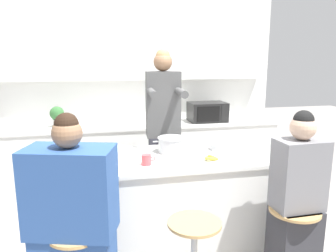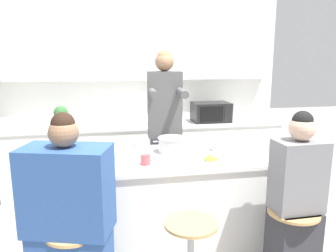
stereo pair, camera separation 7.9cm
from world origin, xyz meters
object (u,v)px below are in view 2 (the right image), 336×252
at_px(kitchen_island, 170,205).
at_px(person_seated_near, 295,215).
at_px(bar_stool_rightmost, 290,252).
at_px(potted_plant, 61,115).
at_px(person_wrapped_blanket, 70,233).
at_px(banana_bunch, 210,158).
at_px(fruit_bowl, 120,153).
at_px(cooking_pot, 172,145).
at_px(microwave, 211,112).
at_px(coffee_cup_far, 145,160).
at_px(coffee_cup_near, 77,168).
at_px(person_cooking, 165,138).

relative_size(kitchen_island, person_seated_near, 1.35).
height_order(bar_stool_rightmost, potted_plant, potted_plant).
xyz_separation_m(person_wrapped_blanket, potted_plant, (-0.32, 2.35, 0.36)).
distance_m(person_wrapped_blanket, banana_bunch, 1.22).
xyz_separation_m(bar_stool_rightmost, fruit_bowl, (-1.17, 0.74, 0.59)).
height_order(cooking_pot, fruit_bowl, cooking_pot).
height_order(banana_bunch, microwave, microwave).
height_order(fruit_bowl, coffee_cup_far, same).
bearing_deg(cooking_pot, microwave, 60.35).
bearing_deg(kitchen_island, coffee_cup_far, -141.96).
bearing_deg(cooking_pot, potted_plant, 126.49).
bearing_deg(microwave, coffee_cup_near, -130.81).
height_order(person_seated_near, coffee_cup_far, person_seated_near).
relative_size(bar_stool_rightmost, coffee_cup_far, 6.17).
xyz_separation_m(person_seated_near, coffee_cup_near, (-1.52, 0.40, 0.32)).
distance_m(bar_stool_rightmost, person_cooking, 1.60).
distance_m(fruit_bowl, coffee_cup_near, 0.46).
bearing_deg(fruit_bowl, coffee_cup_near, -135.20).
bearing_deg(fruit_bowl, coffee_cup_far, -48.52).
xyz_separation_m(bar_stool_rightmost, microwave, (0.14, 2.32, 0.65)).
bearing_deg(banana_bunch, bar_stool_rightmost, -49.39).
height_order(person_seated_near, fruit_bowl, person_seated_near).
distance_m(coffee_cup_near, microwave, 2.51).
relative_size(coffee_cup_near, potted_plant, 0.42).
height_order(kitchen_island, microwave, microwave).
distance_m(kitchen_island, person_cooking, 0.77).
bearing_deg(banana_bunch, potted_plant, 127.14).
xyz_separation_m(fruit_bowl, microwave, (1.31, 1.57, 0.06)).
xyz_separation_m(cooking_pot, microwave, (0.85, 1.49, 0.03)).
xyz_separation_m(coffee_cup_far, potted_plant, (-0.86, 1.84, 0.07)).
bearing_deg(fruit_bowl, person_wrapped_blanket, -115.65).
relative_size(fruit_bowl, coffee_cup_near, 1.99).
bearing_deg(microwave, kitchen_island, -118.98).
bearing_deg(microwave, banana_bunch, -108.26).
bearing_deg(bar_stool_rightmost, coffee_cup_far, 151.73).
bearing_deg(microwave, bar_stool_rightmost, -93.43).
height_order(cooking_pot, microwave, microwave).
height_order(person_seated_near, banana_bunch, person_seated_near).
xyz_separation_m(banana_bunch, microwave, (0.59, 1.79, 0.08)).
distance_m(bar_stool_rightmost, microwave, 2.41).
xyz_separation_m(person_cooking, microwave, (0.82, 0.99, 0.09)).
distance_m(bar_stool_rightmost, coffee_cup_near, 1.67).
height_order(kitchen_island, fruit_bowl, fruit_bowl).
xyz_separation_m(person_wrapped_blanket, cooking_pot, (0.81, 0.81, 0.31)).
height_order(person_wrapped_blanket, potted_plant, person_wrapped_blanket).
height_order(microwave, potted_plant, microwave).
height_order(coffee_cup_near, coffee_cup_far, same).
xyz_separation_m(kitchen_island, person_wrapped_blanket, (-0.77, -0.69, 0.21)).
distance_m(person_cooking, person_wrapped_blanket, 1.57).
height_order(person_seated_near, coffee_cup_near, person_seated_near).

